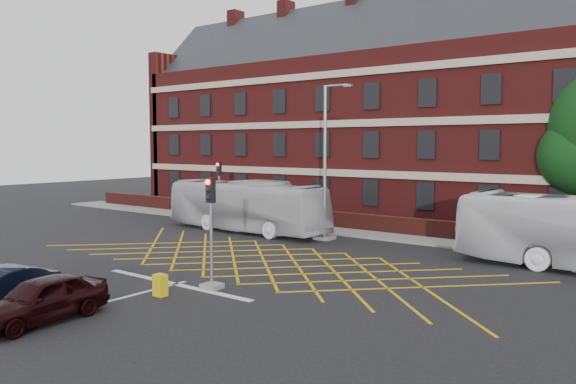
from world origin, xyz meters
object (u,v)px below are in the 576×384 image
Objects in this scene: bus_left at (246,206)px; street_lamp at (326,187)px; car_maroon at (41,299)px; direction_signs at (198,200)px; traffic_light_near at (211,243)px; traffic_light_far at (219,198)px; utility_cabinet at (160,285)px.

street_lamp is at bearing -82.67° from bus_left.
car_maroon is 1.93× the size of direction_signs.
car_maroon is 18.29m from street_lamp.
traffic_light_near is at bearing 72.59° from car_maroon.
traffic_light_far is 1.94× the size of direction_signs.
traffic_light_near is 18.53m from traffic_light_far.
car_maroon is 24.49m from direction_signs.
car_maroon is 6.32m from traffic_light_near.
direction_signs is 2.73× the size of utility_cabinet.
car_maroon is at bearing -59.92° from traffic_light_far.
direction_signs is (-6.93, 2.48, -0.25)m from bus_left.
traffic_light_near and traffic_light_far have the same top height.
bus_left is 1.32× the size of street_lamp.
bus_left is at bearing 107.10° from car_maroon.
traffic_light_far is at bearing 115.28° from car_maroon.
bus_left is 2.74× the size of traffic_light_near.
street_lamp is at bearing -8.93° from direction_signs.
utility_cabinet is (14.61, -15.88, -0.98)m from direction_signs.
street_lamp is (-1.33, 18.09, 2.33)m from car_maroon.
bus_left is 7.36m from direction_signs.
utility_cabinet is at bearing -52.15° from traffic_light_far.
traffic_light_far is 10.20m from street_lamp.
traffic_light_near is at bearing 68.02° from utility_cabinet.
car_maroon is 4.26m from utility_cabinet.
traffic_light_near reaches higher than bus_left.
traffic_light_far reaches higher than direction_signs.
street_lamp reaches higher than bus_left.
utility_cabinet is (1.94, -13.88, -2.66)m from street_lamp.
utility_cabinet is at bearing -82.06° from street_lamp.
traffic_light_near is at bearing -42.34° from direction_signs.
traffic_light_far is at bearing 67.66° from bus_left.
traffic_light_far is 2.74m from direction_signs.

